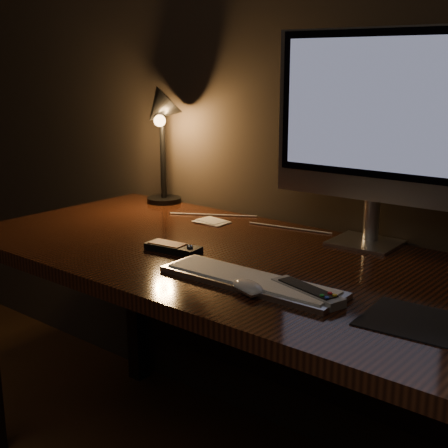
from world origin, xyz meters
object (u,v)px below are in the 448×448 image
Objects in this scene: mouse at (248,289)px; keyboard at (251,281)px; monitor at (371,120)px; tv_remote at (307,292)px; desk_lamp at (160,126)px; desk at (249,292)px; media_remote at (173,248)px.

keyboard is at bearing 138.17° from mouse.
tv_remote is at bearing -80.80° from monitor.
monitor is 1.40× the size of desk_lamp.
tv_remote is (0.14, 0.01, 0.00)m from keyboard.
mouse is at bearing -53.29° from desk.
keyboard is 0.91m from desk_lamp.
tv_remote reaches higher than keyboard.
desk is 0.73m from desk_lamp.
mouse is (0.03, -0.05, 0.00)m from keyboard.
monitor is 1.29× the size of keyboard.
monitor reaches higher than keyboard.
desk_lamp is (-0.77, 0.50, 0.27)m from mouse.
desk_lamp reaches higher than keyboard.
desk_lamp is at bearing 158.09° from desk.
media_remote is at bearing -135.82° from monitor.
desk is at bearing 161.11° from tv_remote.
desk_lamp reaches higher than media_remote.
media_remote is (-0.34, 0.12, 0.00)m from mouse.
tv_remote is at bearing 45.05° from mouse.
media_remote is 0.83× the size of tv_remote.
mouse is at bearing -26.64° from media_remote.
desk is at bearing 41.39° from media_remote.
monitor is at bearing 39.15° from media_remote.
desk is at bearing -137.27° from monitor.
monitor is at bearing 13.39° from desk_lamp.
monitor is at bearing 45.35° from desk.
mouse is (0.21, -0.28, 0.14)m from desk.
keyboard is 2.32× the size of tv_remote.
tv_remote is at bearing -13.39° from desk_lamp.
desk is 8.17× the size of tv_remote.
monitor reaches higher than desk_lamp.
desk is at bearing 143.80° from mouse.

